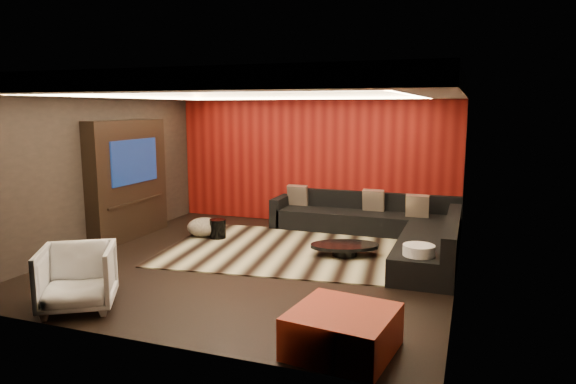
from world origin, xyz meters
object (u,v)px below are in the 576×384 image
at_px(drum_stool, 218,229).
at_px(orange_ottoman, 343,331).
at_px(white_side_table, 418,264).
at_px(sectional_sofa, 386,229).
at_px(coffee_table, 345,250).
at_px(armchair, 77,278).

xyz_separation_m(drum_stool, orange_ottoman, (3.26, -3.56, 0.02)).
relative_size(white_side_table, sectional_sofa, 0.15).
relative_size(orange_ottoman, sectional_sofa, 0.27).
distance_m(white_side_table, orange_ottoman, 2.40).
height_order(coffee_table, drum_stool, drum_stool).
relative_size(drum_stool, sectional_sofa, 0.10).
xyz_separation_m(white_side_table, orange_ottoman, (-0.50, -2.34, -0.06)).
height_order(white_side_table, armchair, armchair).
distance_m(orange_ottoman, armchair, 3.30).
relative_size(white_side_table, armchair, 0.64).
distance_m(drum_stool, sectional_sofa, 3.10).
relative_size(white_side_table, orange_ottoman, 0.56).
height_order(armchair, sectional_sofa, armchair).
bearing_deg(armchair, coffee_table, 20.56).
bearing_deg(white_side_table, drum_stool, 162.04).
xyz_separation_m(coffee_table, armchair, (-2.52, -3.27, 0.28)).
relative_size(coffee_table, drum_stool, 3.18).
relative_size(coffee_table, orange_ottoman, 1.15).
distance_m(white_side_table, sectional_sofa, 2.16).
xyz_separation_m(drum_stool, armchair, (-0.03, -3.56, 0.19)).
bearing_deg(drum_stool, armchair, -90.55).
bearing_deg(coffee_table, drum_stool, 173.27).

